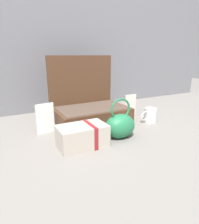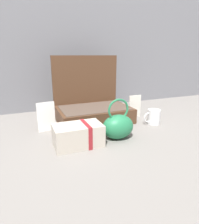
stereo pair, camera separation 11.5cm
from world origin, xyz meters
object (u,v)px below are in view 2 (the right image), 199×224
Objects in this scene: open_suitcase at (92,107)px; teal_pouch_handbag at (118,126)px; coffee_mug at (154,117)px; poster_card_right at (135,106)px; info_card_left at (46,117)px; cream_toiletry_bag at (79,135)px.

open_suitcase reaches higher than teal_pouch_handbag.
poster_card_right is (-0.04, 0.17, 0.03)m from coffee_mug.
open_suitcase is 2.99× the size of poster_card_right.
poster_card_right is (0.29, 0.29, 0.01)m from teal_pouch_handbag.
open_suitcase is 2.17× the size of teal_pouch_handbag.
open_suitcase reaches higher than info_card_left.
info_card_left reaches higher than cream_toiletry_bag.
cream_toiletry_bag is (-0.20, -0.36, -0.04)m from open_suitcase.
info_card_left is at bearing 142.82° from teal_pouch_handbag.
poster_card_right reaches higher than cream_toiletry_bag.
open_suitcase is 2.01× the size of cream_toiletry_bag.
info_card_left is (-0.12, 0.26, 0.03)m from cream_toiletry_bag.
info_card_left is (-0.32, -0.10, -0.00)m from open_suitcase.
cream_toiletry_bag is at bearing -167.43° from coffee_mug.
teal_pouch_handbag is 0.43m from info_card_left.
teal_pouch_handbag reaches higher than poster_card_right.
cream_toiletry_bag is 1.98× the size of coffee_mug.
info_card_left is (-0.67, 0.14, 0.04)m from coffee_mug.
coffee_mug is 0.69× the size of info_card_left.
info_card_left is 1.09× the size of poster_card_right.
open_suitcase is 0.34m from info_card_left.
coffee_mug is 0.68m from info_card_left.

